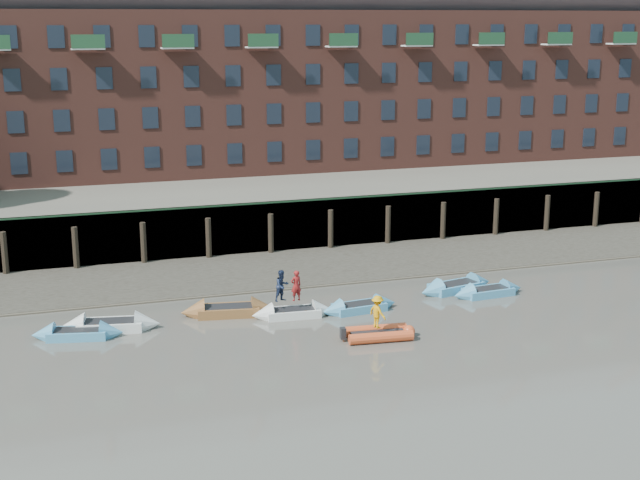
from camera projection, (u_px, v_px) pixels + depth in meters
name	position (u px, v px, depth m)	size (l,w,h in m)	color
ground	(449.00, 377.00, 37.28)	(220.00, 220.00, 0.00)	#59554D
foreshore	(319.00, 266.00, 53.92)	(110.00, 8.00, 0.50)	#3D382F
mud_band	(337.00, 282.00, 50.77)	(110.00, 1.60, 0.10)	#4C4336
river_wall	(298.00, 225.00, 57.58)	(110.00, 1.23, 3.30)	#2D2A26
bank_terrace	(250.00, 188.00, 70.17)	(110.00, 28.00, 3.20)	#5E594D
apartment_terrace	(244.00, 42.00, 68.38)	(80.60, 15.56, 20.98)	brown
rowboat_0	(78.00, 334.00, 41.73)	(4.39, 2.07, 1.23)	#4790B8
rowboat_1	(110.00, 325.00, 42.80)	(4.91, 2.21, 1.38)	silver
rowboat_2	(228.00, 311.00, 44.95)	(4.93, 2.11, 1.38)	brown
rowboat_3	(293.00, 313.00, 44.72)	(4.27, 1.53, 1.22)	silver
rowboat_4	(359.00, 307.00, 45.57)	(4.26, 1.64, 1.21)	#4790B8
rowboat_5	(456.00, 287.00, 48.94)	(4.83, 2.27, 1.35)	#4790B8
rowboat_6	(488.00, 292.00, 48.16)	(4.29, 1.54, 1.22)	#4790B8
rib_tender	(381.00, 333.00, 41.69)	(3.39, 1.85, 0.58)	#CF4C23
person_rower_a	(296.00, 286.00, 44.51)	(0.57, 0.38, 1.57)	maroon
person_rower_b	(282.00, 286.00, 44.41)	(0.78, 0.61, 1.61)	#19233F
person_rib_crew	(378.00, 312.00, 41.41)	(1.01, 0.58, 1.56)	orange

